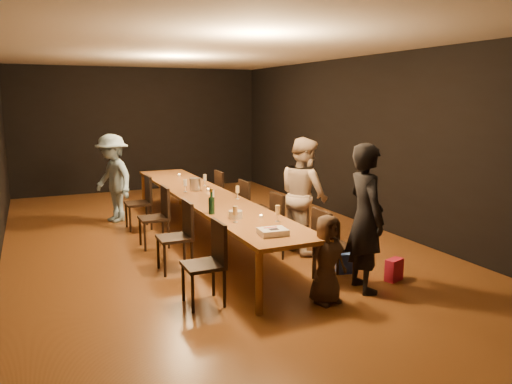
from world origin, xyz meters
name	(u,v)px	position (x,y,z in m)	size (l,w,h in m)	color
ground	(207,240)	(0.00, 0.00, 0.00)	(10.00, 10.00, 0.00)	#4A2912
room_shell	(204,110)	(0.00, 0.00, 2.08)	(6.04, 10.04, 3.02)	black
table	(206,198)	(0.00, 0.00, 0.70)	(0.90, 6.00, 0.75)	olive
chair_right_0	(334,246)	(0.85, -2.40, 0.47)	(0.42, 0.42, 0.93)	black
chair_right_1	(289,224)	(0.85, -1.20, 0.47)	(0.42, 0.42, 0.93)	black
chair_right_2	(255,208)	(0.85, 0.00, 0.47)	(0.42, 0.42, 0.93)	black
chair_right_3	(229,195)	(0.85, 1.20, 0.47)	(0.42, 0.42, 0.93)	black
chair_left_0	(203,264)	(-0.85, -2.40, 0.47)	(0.42, 0.42, 0.93)	black
chair_left_1	(174,237)	(-0.85, -1.20, 0.47)	(0.42, 0.42, 0.93)	black
chair_left_2	(154,217)	(-0.85, 0.00, 0.47)	(0.42, 0.42, 0.93)	black
chair_left_3	(138,203)	(-0.85, 1.20, 0.47)	(0.42, 0.42, 0.93)	black
woman_birthday	(366,218)	(1.03, -2.77, 0.88)	(0.64, 0.42, 1.76)	black
woman_tan	(304,195)	(1.15, -1.11, 0.85)	(0.83, 0.65, 1.71)	#CAAF97
man_blue	(113,178)	(-1.15, 1.92, 0.81)	(1.05, 0.60, 1.62)	#7EA3C3
child	(327,259)	(0.42, -2.92, 0.51)	(0.49, 0.32, 1.01)	#3B2C21
gift_bag_red	(394,270)	(1.56, -2.69, 0.14)	(0.24, 0.13, 0.28)	#C31D3D
gift_bag_blue	(345,263)	(1.16, -2.20, 0.13)	(0.21, 0.14, 0.26)	#24449E
birthday_cake	(273,232)	(-0.08, -2.56, 0.79)	(0.33, 0.27, 0.07)	white
plate_stack	(235,215)	(-0.16, -1.66, 0.80)	(0.18, 0.18, 0.10)	silver
champagne_bottle	(212,201)	(-0.36, -1.31, 0.92)	(0.08, 0.08, 0.34)	black
ice_bucket	(195,184)	(-0.03, 0.47, 0.85)	(0.18, 0.18, 0.20)	silver
wineglass_0	(235,214)	(-0.25, -1.86, 0.85)	(0.06, 0.06, 0.21)	beige
wineglass_1	(278,213)	(0.25, -2.03, 0.85)	(0.06, 0.06, 0.21)	beige
wineglass_2	(212,197)	(-0.13, -0.67, 0.85)	(0.06, 0.06, 0.21)	silver
wineglass_3	(237,192)	(0.33, -0.52, 0.85)	(0.06, 0.06, 0.21)	beige
wineglass_4	(185,186)	(-0.23, 0.39, 0.85)	(0.06, 0.06, 0.21)	silver
wineglass_5	(205,180)	(0.24, 0.78, 0.85)	(0.06, 0.06, 0.21)	silver
tealight_near	(261,216)	(0.15, -1.76, 0.77)	(0.05, 0.05, 0.03)	#B2B7B2
tealight_mid	(208,190)	(0.15, 0.34, 0.77)	(0.05, 0.05, 0.03)	#B2B7B2
tealight_far	(179,175)	(0.15, 2.10, 0.77)	(0.05, 0.05, 0.03)	#B2B7B2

